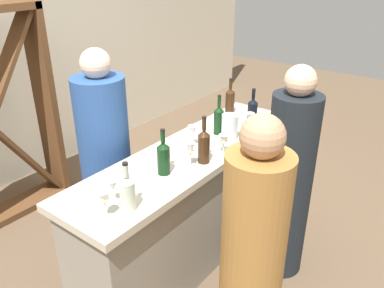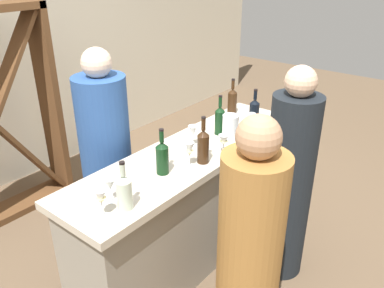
% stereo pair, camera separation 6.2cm
% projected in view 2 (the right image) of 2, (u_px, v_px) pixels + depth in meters
% --- Properties ---
extents(ground_plane, '(12.00, 12.00, 0.00)m').
position_uv_depth(ground_plane, '(192.00, 254.00, 3.12)').
color(ground_plane, brown).
extents(back_wall, '(8.00, 0.10, 2.80)m').
position_uv_depth(back_wall, '(12.00, 40.00, 3.75)').
color(back_wall, beige).
rests_on(back_wall, ground).
extents(bar_counter, '(2.06, 0.56, 0.92)m').
position_uv_depth(bar_counter, '(192.00, 205.00, 2.92)').
color(bar_counter, gray).
rests_on(bar_counter, ground).
extents(wine_bottle_leftmost_clear_pale, '(0.08, 0.08, 0.28)m').
position_uv_depth(wine_bottle_leftmost_clear_pale, '(124.00, 191.00, 2.06)').
color(wine_bottle_leftmost_clear_pale, '#B7C6B2').
rests_on(wine_bottle_leftmost_clear_pale, bar_counter).
extents(wine_bottle_second_left_dark_green, '(0.08, 0.08, 0.30)m').
position_uv_depth(wine_bottle_second_left_dark_green, '(162.00, 157.00, 2.39)').
color(wine_bottle_second_left_dark_green, black).
rests_on(wine_bottle_second_left_dark_green, bar_counter).
extents(wine_bottle_center_amber_brown, '(0.08, 0.08, 0.32)m').
position_uv_depth(wine_bottle_center_amber_brown, '(203.00, 145.00, 2.52)').
color(wine_bottle_center_amber_brown, '#331E0F').
rests_on(wine_bottle_center_amber_brown, bar_counter).
extents(wine_bottle_second_right_dark_green, '(0.07, 0.07, 0.30)m').
position_uv_depth(wine_bottle_second_right_dark_green, '(220.00, 120.00, 2.93)').
color(wine_bottle_second_right_dark_green, black).
rests_on(wine_bottle_second_right_dark_green, bar_counter).
extents(wine_bottle_rightmost_near_black, '(0.08, 0.08, 0.29)m').
position_uv_depth(wine_bottle_rightmost_near_black, '(254.00, 111.00, 3.11)').
color(wine_bottle_rightmost_near_black, black).
rests_on(wine_bottle_rightmost_near_black, bar_counter).
extents(wine_bottle_far_right_amber_brown, '(0.08, 0.08, 0.30)m').
position_uv_depth(wine_bottle_far_right_amber_brown, '(232.00, 100.00, 3.32)').
color(wine_bottle_far_right_amber_brown, '#331E0F').
rests_on(wine_bottle_far_right_amber_brown, bar_counter).
extents(wine_glass_near_left, '(0.07, 0.07, 0.14)m').
position_uv_depth(wine_glass_near_left, '(224.00, 141.00, 2.64)').
color(wine_glass_near_left, white).
rests_on(wine_glass_near_left, bar_counter).
extents(wine_glass_near_center, '(0.06, 0.06, 0.15)m').
position_uv_depth(wine_glass_near_center, '(252.00, 119.00, 2.96)').
color(wine_glass_near_center, white).
rests_on(wine_glass_near_center, bar_counter).
extents(wine_glass_near_right, '(0.06, 0.06, 0.16)m').
position_uv_depth(wine_glass_near_right, '(189.00, 150.00, 2.48)').
color(wine_glass_near_right, white).
rests_on(wine_glass_near_right, bar_counter).
extents(wine_glass_far_left, '(0.06, 0.06, 0.15)m').
position_uv_depth(wine_glass_far_left, '(101.00, 198.00, 2.00)').
color(wine_glass_far_left, white).
rests_on(wine_glass_far_left, bar_counter).
extents(wine_glass_far_center, '(0.06, 0.06, 0.14)m').
position_uv_depth(wine_glass_far_center, '(110.00, 185.00, 2.12)').
color(wine_glass_far_center, white).
rests_on(wine_glass_far_center, bar_counter).
extents(wine_glass_far_right, '(0.07, 0.07, 0.15)m').
position_uv_depth(wine_glass_far_right, '(193.00, 132.00, 2.74)').
color(wine_glass_far_right, white).
rests_on(wine_glass_far_right, bar_counter).
extents(water_pitcher, '(0.12, 0.12, 0.19)m').
position_uv_depth(water_pitcher, '(230.00, 127.00, 2.85)').
color(water_pitcher, silver).
rests_on(water_pitcher, bar_counter).
extents(person_left_guest, '(0.44, 0.44, 1.48)m').
position_uv_depth(person_left_guest, '(249.00, 252.00, 2.14)').
color(person_left_guest, '#9E6B33').
rests_on(person_left_guest, ground).
extents(person_center_guest, '(0.39, 0.39, 1.54)m').
position_uv_depth(person_center_guest, '(288.00, 184.00, 2.70)').
color(person_center_guest, black).
rests_on(person_center_guest, ground).
extents(person_server_behind, '(0.42, 0.42, 1.60)m').
position_uv_depth(person_server_behind, '(107.00, 164.00, 2.93)').
color(person_server_behind, '#284C8C').
rests_on(person_server_behind, ground).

